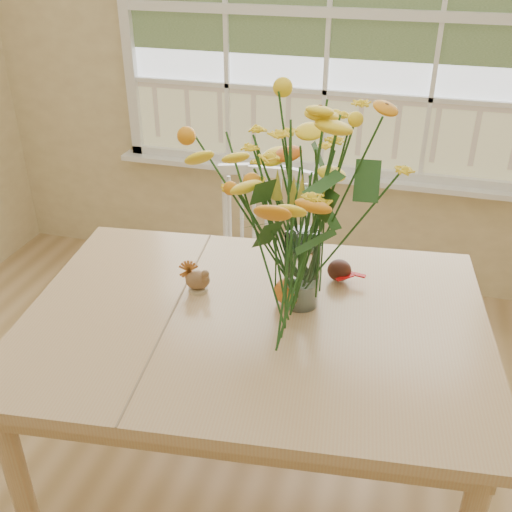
# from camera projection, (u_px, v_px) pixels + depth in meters

# --- Properties ---
(wall_back) EXTENTS (4.00, 0.02, 2.70)m
(wall_back) POSITION_uv_depth(u_px,v_px,m) (328.00, 52.00, 3.13)
(wall_back) COLOR #CBB482
(wall_back) RESTS_ON floor
(window) EXTENTS (2.42, 0.12, 1.74)m
(window) POSITION_uv_depth(u_px,v_px,m) (329.00, 16.00, 3.01)
(window) COLOR silver
(window) RESTS_ON wall_back
(dining_table) EXTENTS (1.64, 1.26, 0.82)m
(dining_table) POSITION_uv_depth(u_px,v_px,m) (254.00, 339.00, 2.02)
(dining_table) COLOR tan
(dining_table) RESTS_ON floor
(windsor_chair) EXTENTS (0.46, 0.44, 0.96)m
(windsor_chair) POSITION_uv_depth(u_px,v_px,m) (262.00, 262.00, 2.84)
(windsor_chair) COLOR white
(windsor_chair) RESTS_ON floor
(flower_vase) EXTENTS (0.56, 0.56, 0.66)m
(flower_vase) POSITION_uv_depth(u_px,v_px,m) (305.00, 196.00, 1.85)
(flower_vase) COLOR white
(flower_vase) RESTS_ON dining_table
(pumpkin) EXTENTS (0.11, 0.11, 0.09)m
(pumpkin) POSITION_uv_depth(u_px,v_px,m) (290.00, 292.00, 2.02)
(pumpkin) COLOR #BF4E16
(pumpkin) RESTS_ON dining_table
(turkey_figurine) EXTENTS (0.10, 0.09, 0.11)m
(turkey_figurine) POSITION_uv_depth(u_px,v_px,m) (198.00, 280.00, 2.09)
(turkey_figurine) COLOR #CCB78C
(turkey_figurine) RESTS_ON dining_table
(dark_gourd) EXTENTS (0.13, 0.09, 0.08)m
(dark_gourd) POSITION_uv_depth(u_px,v_px,m) (339.00, 271.00, 2.15)
(dark_gourd) COLOR #38160F
(dark_gourd) RESTS_ON dining_table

